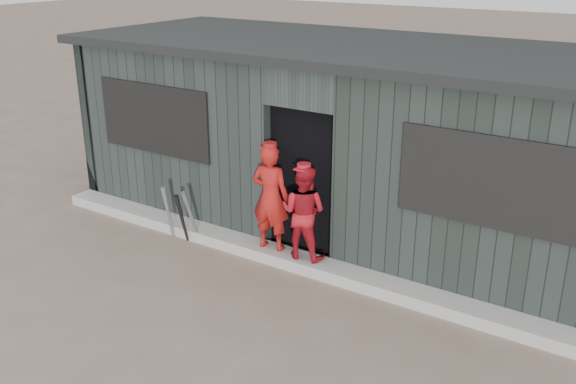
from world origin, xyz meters
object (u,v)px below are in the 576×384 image
Objects in this scene: dugout at (354,138)px; player_red_left at (271,197)px; bat_right at (182,218)px; bat_mid at (191,217)px; player_grey_back at (336,209)px; player_red_right at (303,212)px; bat_left at (168,212)px.

player_red_left is at bearing -99.91° from dugout.
bat_mid is at bearing 17.01° from bat_right.
player_red_left is at bearing 55.76° from player_grey_back.
dugout reaches higher than player_red_right.
player_red_right is (0.49, 0.01, -0.09)m from player_red_left.
player_red_right reaches higher than bat_left.
dugout is at bearing -65.16° from player_grey_back.
player_grey_back is at bearing -139.38° from player_red_left.
player_red_right is (1.64, 0.25, 0.36)m from bat_mid.
bat_mid is 1.26m from player_red_left.
dugout is at bearing -90.12° from player_red_right.
bat_right is at bearing -162.99° from bat_mid.
player_red_right is at bearing 88.23° from player_grey_back.
bat_left is at bearing 1.52° from player_red_right.
player_grey_back is at bearing -73.17° from dugout.
bat_right is (0.25, 0.00, -0.03)m from bat_left.
player_red_left is at bearing 11.76° from bat_mid.
player_grey_back is at bearing 27.13° from bat_mid.
bat_left is 2.08m from player_red_right.
dugout reaches higher than player_red_left.
player_red_left is 1.18× the size of player_grey_back.
dugout reaches higher than bat_mid.
bat_mid reaches higher than bat_right.
player_red_right is 1.74m from dugout.
dugout is (-0.31, 1.01, 0.69)m from player_grey_back.
player_grey_back reaches higher than bat_left.
player_grey_back is 1.26m from dugout.
bat_left is at bearing 31.77° from player_grey_back.
player_grey_back is at bearing 26.45° from bat_right.
player_red_right is 0.15× the size of dugout.
bat_mid is at bearing 1.98° from player_red_right.
player_grey_back is 0.14× the size of dugout.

